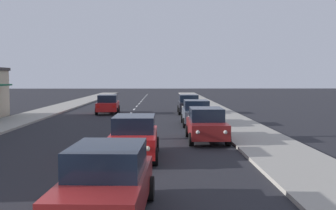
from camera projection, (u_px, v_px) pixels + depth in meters
name	position (u px, v px, depth m)	size (l,w,h in m)	color
sidewalk_right	(236.00, 124.00, 26.85)	(3.20, 110.00, 0.14)	#9E998E
sidewalk_left	(3.00, 125.00, 26.62)	(3.20, 110.00, 0.14)	#9E998E
lane_markings	(126.00, 126.00, 26.43)	(4.28, 87.99, 0.01)	silver
sedan_lead_at_stop_bar	(107.00, 182.00, 9.01)	(2.09, 4.51, 1.68)	maroon
sedan_third_in_queue	(134.00, 136.00, 15.94)	(1.95, 4.45, 1.68)	red
sedan_oncoming_far	(108.00, 104.00, 35.38)	(2.14, 4.52, 1.68)	red
sedan_parked_nearest_kerb	(206.00, 124.00, 20.08)	(1.95, 4.45, 1.68)	maroon
sedan_parked_mid_kerb	(196.00, 113.00, 26.88)	(1.96, 4.46, 1.68)	#4C515B
sedan_parked_far_kerb	(189.00, 104.00, 35.56)	(1.98, 4.46, 1.68)	black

